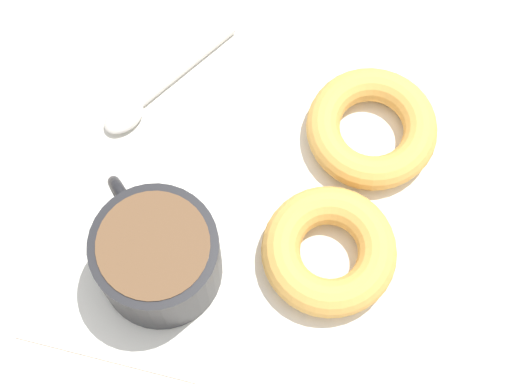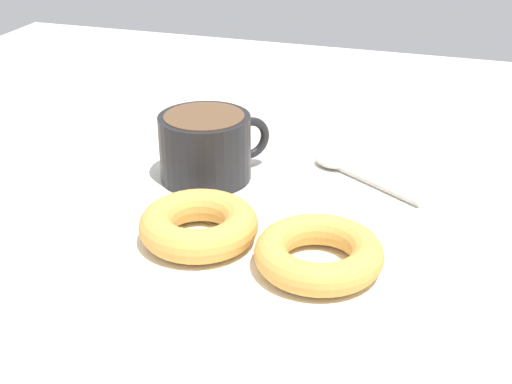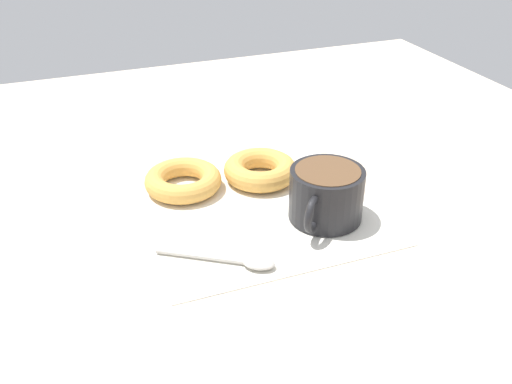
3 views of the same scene
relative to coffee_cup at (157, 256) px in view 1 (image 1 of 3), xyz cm
name	(u,v)px [view 1 (image 1 of 3)]	position (x,y,z in cm)	size (l,w,h in cm)	color
ground_plane	(267,236)	(4.85, -7.07, -4.74)	(120.00, 120.00, 2.00)	beige
napkin	(256,202)	(7.00, -5.64, -3.59)	(29.28, 29.28, 0.30)	white
coffee_cup	(157,256)	(0.00, 0.00, 0.00)	(9.95, 9.99, 6.60)	black
donut_near_cup	(329,251)	(3.95, -12.01, -1.98)	(10.17, 10.17, 2.93)	gold
donut_far	(372,128)	(14.66, -13.13, -2.11)	(10.37, 10.37, 2.67)	gold
spoon	(143,102)	(12.89, 5.28, -3.04)	(12.33, 8.69, 0.90)	#B7B2A8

